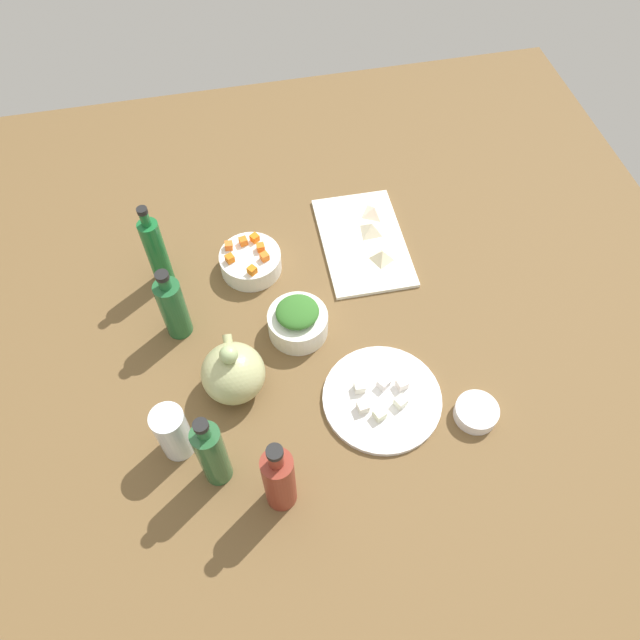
# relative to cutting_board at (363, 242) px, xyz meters

# --- Properties ---
(tabletop) EXTENTS (1.90, 1.90, 0.03)m
(tabletop) POSITION_rel_cutting_board_xyz_m (-0.24, 0.16, -0.02)
(tabletop) COLOR brown
(tabletop) RESTS_ON ground
(cutting_board) EXTENTS (0.33, 0.21, 0.01)m
(cutting_board) POSITION_rel_cutting_board_xyz_m (0.00, 0.00, 0.00)
(cutting_board) COLOR white
(cutting_board) RESTS_ON tabletop
(plate_tofu) EXTENTS (0.25, 0.25, 0.01)m
(plate_tofu) POSITION_rel_cutting_board_xyz_m (-0.44, 0.07, 0.00)
(plate_tofu) COLOR white
(plate_tofu) RESTS_ON tabletop
(bowl_greens) EXTENTS (0.14, 0.14, 0.06)m
(bowl_greens) POSITION_rel_cutting_board_xyz_m (-0.23, 0.21, 0.03)
(bowl_greens) COLOR white
(bowl_greens) RESTS_ON tabletop
(bowl_carrots) EXTENTS (0.15, 0.15, 0.05)m
(bowl_carrots) POSITION_rel_cutting_board_xyz_m (-0.02, 0.29, 0.02)
(bowl_carrots) COLOR white
(bowl_carrots) RESTS_ON tabletop
(bowl_small_side) EXTENTS (0.09, 0.09, 0.03)m
(bowl_small_side) POSITION_rel_cutting_board_xyz_m (-0.51, -0.11, 0.01)
(bowl_small_side) COLOR white
(bowl_small_side) RESTS_ON tabletop
(teapot) EXTENTS (0.15, 0.13, 0.16)m
(teapot) POSITION_rel_cutting_board_xyz_m (-0.34, 0.37, 0.06)
(teapot) COLOR tan
(teapot) RESTS_ON tabletop
(bottle_0) EXTENTS (0.06, 0.06, 0.20)m
(bottle_0) POSITION_rel_cutting_board_xyz_m (-0.16, 0.47, 0.08)
(bottle_0) COLOR #225F32
(bottle_0) RESTS_ON tabletop
(bottle_1) EXTENTS (0.06, 0.06, 0.23)m
(bottle_1) POSITION_rel_cutting_board_xyz_m (-0.59, 0.31, 0.09)
(bottle_1) COLOR maroon
(bottle_1) RESTS_ON tabletop
(bottle_2) EXTENTS (0.05, 0.05, 0.24)m
(bottle_2) POSITION_rel_cutting_board_xyz_m (-0.01, 0.50, 0.10)
(bottle_2) COLOR #1A6830
(bottle_2) RESTS_ON tabletop
(bottle_3) EXTENTS (0.06, 0.06, 0.23)m
(bottle_3) POSITION_rel_cutting_board_xyz_m (-0.52, 0.43, 0.09)
(bottle_3) COLOR #275D32
(bottle_3) RESTS_ON tabletop
(drinking_glass_0) EXTENTS (0.07, 0.07, 0.14)m
(drinking_glass_0) POSITION_rel_cutting_board_xyz_m (-0.45, 0.50, 0.06)
(drinking_glass_0) COLOR white
(drinking_glass_0) RESTS_ON tabletop
(carrot_cube_0) EXTENTS (0.02, 0.02, 0.02)m
(carrot_cube_0) POSITION_rel_cutting_board_xyz_m (0.02, 0.30, 0.05)
(carrot_cube_0) COLOR orange
(carrot_cube_0) RESTS_ON bowl_carrots
(carrot_cube_1) EXTENTS (0.02, 0.02, 0.02)m
(carrot_cube_1) POSITION_rel_cutting_board_xyz_m (0.01, 0.33, 0.05)
(carrot_cube_1) COLOR orange
(carrot_cube_1) RESTS_ON bowl_carrots
(carrot_cube_2) EXTENTS (0.02, 0.02, 0.02)m
(carrot_cube_2) POSITION_rel_cutting_board_xyz_m (-0.01, 0.26, 0.05)
(carrot_cube_2) COLOR orange
(carrot_cube_2) RESTS_ON bowl_carrots
(carrot_cube_3) EXTENTS (0.02, 0.02, 0.02)m
(carrot_cube_3) POSITION_rel_cutting_board_xyz_m (-0.04, 0.25, 0.05)
(carrot_cube_3) COLOR orange
(carrot_cube_3) RESTS_ON bowl_carrots
(carrot_cube_4) EXTENTS (0.02, 0.02, 0.02)m
(carrot_cube_4) POSITION_rel_cutting_board_xyz_m (-0.03, 0.34, 0.05)
(carrot_cube_4) COLOR orange
(carrot_cube_4) RESTS_ON bowl_carrots
(carrot_cube_5) EXTENTS (0.03, 0.03, 0.02)m
(carrot_cube_5) POSITION_rel_cutting_board_xyz_m (-0.08, 0.29, 0.05)
(carrot_cube_5) COLOR orange
(carrot_cube_5) RESTS_ON bowl_carrots
(carrot_cube_6) EXTENTS (0.02, 0.02, 0.02)m
(carrot_cube_6) POSITION_rel_cutting_board_xyz_m (0.02, 0.27, 0.05)
(carrot_cube_6) COLOR orange
(carrot_cube_6) RESTS_ON bowl_carrots
(chopped_greens_mound) EXTENTS (0.11, 0.12, 0.03)m
(chopped_greens_mound) POSITION_rel_cutting_board_xyz_m (-0.23, 0.21, 0.07)
(chopped_greens_mound) COLOR #326C27
(chopped_greens_mound) RESTS_ON bowl_greens
(tofu_cube_0) EXTENTS (0.02, 0.02, 0.02)m
(tofu_cube_0) POSITION_rel_cutting_board_xyz_m (-0.41, 0.11, 0.02)
(tofu_cube_0) COLOR white
(tofu_cube_0) RESTS_ON plate_tofu
(tofu_cube_1) EXTENTS (0.03, 0.03, 0.02)m
(tofu_cube_1) POSITION_rel_cutting_board_xyz_m (-0.48, 0.09, 0.02)
(tofu_cube_1) COLOR #EBF1CB
(tofu_cube_1) RESTS_ON plate_tofu
(tofu_cube_2) EXTENTS (0.03, 0.03, 0.02)m
(tofu_cube_2) POSITION_rel_cutting_board_xyz_m (-0.41, 0.06, 0.02)
(tofu_cube_2) COLOR white
(tofu_cube_2) RESTS_ON plate_tofu
(tofu_cube_3) EXTENTS (0.02, 0.02, 0.02)m
(tofu_cube_3) POSITION_rel_cutting_board_xyz_m (-0.45, 0.12, 0.02)
(tofu_cube_3) COLOR silver
(tofu_cube_3) RESTS_ON plate_tofu
(tofu_cube_4) EXTENTS (0.03, 0.03, 0.02)m
(tofu_cube_4) POSITION_rel_cutting_board_xyz_m (-0.46, 0.04, 0.02)
(tofu_cube_4) COLOR white
(tofu_cube_4) RESTS_ON plate_tofu
(tofu_cube_5) EXTENTS (0.03, 0.03, 0.02)m
(tofu_cube_5) POSITION_rel_cutting_board_xyz_m (-0.42, 0.02, 0.02)
(tofu_cube_5) COLOR white
(tofu_cube_5) RESTS_ON plate_tofu
(dumpling_0) EXTENTS (0.06, 0.07, 0.02)m
(dumpling_0) POSITION_rel_cutting_board_xyz_m (0.08, -0.05, 0.02)
(dumpling_0) COLOR beige
(dumpling_0) RESTS_ON cutting_board
(dumpling_1) EXTENTS (0.07, 0.07, 0.03)m
(dumpling_1) POSITION_rel_cutting_board_xyz_m (0.03, -0.03, 0.02)
(dumpling_1) COLOR beige
(dumpling_1) RESTS_ON cutting_board
(dumpling_2) EXTENTS (0.06, 0.06, 0.03)m
(dumpling_2) POSITION_rel_cutting_board_xyz_m (-0.07, -0.03, 0.02)
(dumpling_2) COLOR beige
(dumpling_2) RESTS_ON cutting_board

